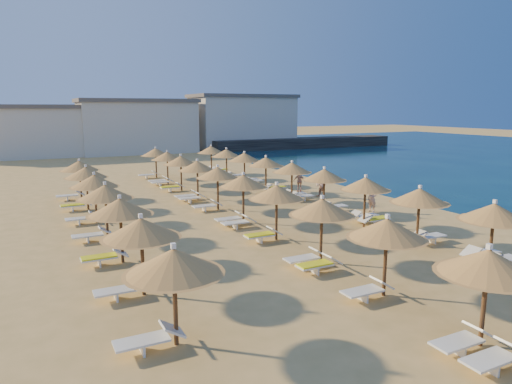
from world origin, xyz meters
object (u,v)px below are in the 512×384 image
jetty (304,143)px  beachgoer_c (299,181)px  parasol_row_west (243,182)px  beachgoer_a (372,199)px  beachgoer_b (321,184)px  parasol_row_east (324,175)px

jetty → beachgoer_c: beachgoer_c is taller
parasol_row_west → beachgoer_c: bearing=40.7°
beachgoer_a → jetty: bearing=141.2°
jetty → beachgoer_a: bearing=-116.2°
beachgoer_c → beachgoer_b: size_ratio=0.84×
parasol_row_east → beachgoer_a: (2.74, -1.07, -1.43)m
jetty → beachgoer_c: (-20.77, -31.79, 0.01)m
beachgoer_a → beachgoer_b: bearing=170.1°
parasol_row_west → beachgoer_b: 8.89m
parasol_row_east → beachgoer_b: parasol_row_east is taller
beachgoer_b → jetty: bearing=136.9°
jetty → parasol_row_east: parasol_row_east is taller
jetty → beachgoer_b: beachgoer_b is taller
beachgoer_b → parasol_row_east: bearing=-45.3°
beachgoer_c → beachgoer_a: size_ratio=0.94×
beachgoer_a → parasol_row_west: bearing=-109.0°
beachgoer_b → parasol_row_west: bearing=-75.0°
jetty → beachgoer_b: size_ratio=16.67×
parasol_row_east → parasol_row_west: (-5.21, 0.00, 0.00)m
jetty → beachgoer_b: (-20.62, -34.40, 0.15)m
parasol_row_west → parasol_row_east: bearing=0.0°
parasol_row_east → beachgoer_b: 4.96m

